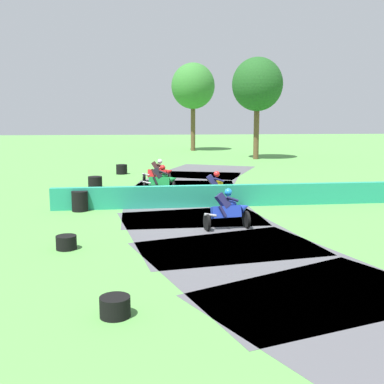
{
  "coord_description": "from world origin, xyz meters",
  "views": [
    {
      "loc": [
        -1.34,
        -19.54,
        3.95
      ],
      "look_at": [
        0.13,
        -1.59,
        0.9
      ],
      "focal_mm": 45.23,
      "sensor_mm": 36.0,
      "label": 1
    }
  ],
  "objects_px": {
    "motorcycle_lead_red": "(159,172)",
    "tire_stack_near": "(122,169)",
    "motorcycle_fourth_blue": "(228,210)",
    "tire_stack_extra_a": "(115,307)",
    "motorcycle_chase_green": "(161,180)",
    "motorcycle_trailing_yellow": "(216,188)",
    "tire_stack_far": "(66,242)",
    "tire_stack_mid_a": "(95,182)",
    "tire_stack_mid_b": "(80,201)"
  },
  "relations": [
    {
      "from": "motorcycle_lead_red",
      "to": "tire_stack_near",
      "type": "xyz_separation_m",
      "value": [
        -2.25,
        4.29,
        -0.34
      ]
    },
    {
      "from": "motorcycle_fourth_blue",
      "to": "tire_stack_extra_a",
      "type": "distance_m",
      "value": 7.6
    },
    {
      "from": "motorcycle_chase_green",
      "to": "tire_stack_near",
      "type": "bearing_deg",
      "value": 107.68
    },
    {
      "from": "motorcycle_trailing_yellow",
      "to": "tire_stack_far",
      "type": "bearing_deg",
      "value": -128.09
    },
    {
      "from": "tire_stack_mid_a",
      "to": "motorcycle_chase_green",
      "type": "bearing_deg",
      "value": -28.81
    },
    {
      "from": "motorcycle_chase_green",
      "to": "tire_stack_far",
      "type": "bearing_deg",
      "value": -107.3
    },
    {
      "from": "tire_stack_mid_b",
      "to": "tire_stack_near",
      "type": "bearing_deg",
      "value": 85.14
    },
    {
      "from": "motorcycle_chase_green",
      "to": "tire_stack_near",
      "type": "distance_m",
      "value": 7.7
    },
    {
      "from": "motorcycle_lead_red",
      "to": "tire_stack_extra_a",
      "type": "height_order",
      "value": "motorcycle_lead_red"
    },
    {
      "from": "motorcycle_lead_red",
      "to": "tire_stack_near",
      "type": "distance_m",
      "value": 4.86
    },
    {
      "from": "motorcycle_lead_red",
      "to": "tire_stack_extra_a",
      "type": "bearing_deg",
      "value": -93.59
    },
    {
      "from": "motorcycle_fourth_blue",
      "to": "tire_stack_extra_a",
      "type": "relative_size",
      "value": 2.79
    },
    {
      "from": "motorcycle_lead_red",
      "to": "tire_stack_extra_a",
      "type": "xyz_separation_m",
      "value": [
        -1.07,
        -17.11,
        -0.44
      ]
    },
    {
      "from": "tire_stack_near",
      "to": "tire_stack_extra_a",
      "type": "bearing_deg",
      "value": -86.84
    },
    {
      "from": "motorcycle_chase_green",
      "to": "motorcycle_trailing_yellow",
      "type": "height_order",
      "value": "motorcycle_trailing_yellow"
    },
    {
      "from": "motorcycle_lead_red",
      "to": "motorcycle_trailing_yellow",
      "type": "bearing_deg",
      "value": -67.49
    },
    {
      "from": "motorcycle_fourth_blue",
      "to": "tire_stack_mid_a",
      "type": "height_order",
      "value": "motorcycle_fourth_blue"
    },
    {
      "from": "motorcycle_trailing_yellow",
      "to": "tire_stack_mid_b",
      "type": "xyz_separation_m",
      "value": [
        -5.58,
        -1.21,
        -0.26
      ]
    },
    {
      "from": "motorcycle_chase_green",
      "to": "tire_stack_mid_b",
      "type": "xyz_separation_m",
      "value": [
        -3.29,
        -3.9,
        -0.25
      ]
    },
    {
      "from": "motorcycle_trailing_yellow",
      "to": "tire_stack_extra_a",
      "type": "bearing_deg",
      "value": -106.83
    },
    {
      "from": "motorcycle_trailing_yellow",
      "to": "tire_stack_mid_b",
      "type": "distance_m",
      "value": 5.71
    },
    {
      "from": "motorcycle_chase_green",
      "to": "tire_stack_far",
      "type": "distance_m",
      "value": 9.76
    },
    {
      "from": "tire_stack_mid_b",
      "to": "tire_stack_mid_a",
      "type": "bearing_deg",
      "value": 90.61
    },
    {
      "from": "motorcycle_chase_green",
      "to": "tire_stack_near",
      "type": "xyz_separation_m",
      "value": [
        -2.33,
        7.33,
        -0.35
      ]
    },
    {
      "from": "motorcycle_trailing_yellow",
      "to": "tire_stack_near",
      "type": "relative_size",
      "value": 2.45
    },
    {
      "from": "tire_stack_far",
      "to": "motorcycle_lead_red",
      "type": "bearing_deg",
      "value": 77.14
    },
    {
      "from": "tire_stack_mid_a",
      "to": "tire_stack_far",
      "type": "bearing_deg",
      "value": -87.69
    },
    {
      "from": "tire_stack_mid_b",
      "to": "tire_stack_extra_a",
      "type": "relative_size",
      "value": 1.33
    },
    {
      "from": "motorcycle_fourth_blue",
      "to": "tire_stack_mid_b",
      "type": "distance_m",
      "value": 6.35
    },
    {
      "from": "tire_stack_mid_a",
      "to": "tire_stack_mid_b",
      "type": "height_order",
      "value": "tire_stack_mid_b"
    },
    {
      "from": "motorcycle_trailing_yellow",
      "to": "tire_stack_mid_a",
      "type": "distance_m",
      "value": 7.24
    },
    {
      "from": "motorcycle_lead_red",
      "to": "tire_stack_near",
      "type": "bearing_deg",
      "value": 117.7
    },
    {
      "from": "tire_stack_near",
      "to": "motorcycle_trailing_yellow",
      "type": "bearing_deg",
      "value": -65.21
    },
    {
      "from": "motorcycle_trailing_yellow",
      "to": "tire_stack_far",
      "type": "relative_size",
      "value": 2.86
    },
    {
      "from": "motorcycle_chase_green",
      "to": "tire_stack_extra_a",
      "type": "relative_size",
      "value": 2.85
    },
    {
      "from": "motorcycle_fourth_blue",
      "to": "tire_stack_near",
      "type": "bearing_deg",
      "value": 107.02
    },
    {
      "from": "tire_stack_mid_b",
      "to": "motorcycle_fourth_blue",
      "type": "bearing_deg",
      "value": -31.56
    },
    {
      "from": "motorcycle_chase_green",
      "to": "tire_stack_near",
      "type": "height_order",
      "value": "motorcycle_chase_green"
    },
    {
      "from": "tire_stack_near",
      "to": "tire_stack_mid_b",
      "type": "xyz_separation_m",
      "value": [
        -0.95,
        -11.23,
        0.1
      ]
    },
    {
      "from": "motorcycle_chase_green",
      "to": "tire_stack_extra_a",
      "type": "distance_m",
      "value": 14.13
    },
    {
      "from": "motorcycle_trailing_yellow",
      "to": "motorcycle_fourth_blue",
      "type": "height_order",
      "value": "motorcycle_trailing_yellow"
    },
    {
      "from": "motorcycle_fourth_blue",
      "to": "tire_stack_far",
      "type": "height_order",
      "value": "motorcycle_fourth_blue"
    },
    {
      "from": "motorcycle_chase_green",
      "to": "tire_stack_mid_b",
      "type": "relative_size",
      "value": 2.14
    },
    {
      "from": "motorcycle_lead_red",
      "to": "motorcycle_chase_green",
      "type": "relative_size",
      "value": 1.0
    },
    {
      "from": "tire_stack_far",
      "to": "tire_stack_mid_b",
      "type": "bearing_deg",
      "value": 94.12
    },
    {
      "from": "motorcycle_chase_green",
      "to": "tire_stack_mid_a",
      "type": "distance_m",
      "value": 3.84
    },
    {
      "from": "tire_stack_near",
      "to": "tire_stack_mid_a",
      "type": "bearing_deg",
      "value": -100.48
    },
    {
      "from": "motorcycle_lead_red",
      "to": "tire_stack_mid_a",
      "type": "bearing_deg",
      "value": -159.99
    },
    {
      "from": "motorcycle_chase_green",
      "to": "tire_stack_mid_b",
      "type": "distance_m",
      "value": 5.11
    },
    {
      "from": "tire_stack_extra_a",
      "to": "tire_stack_mid_b",
      "type": "bearing_deg",
      "value": 101.85
    }
  ]
}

